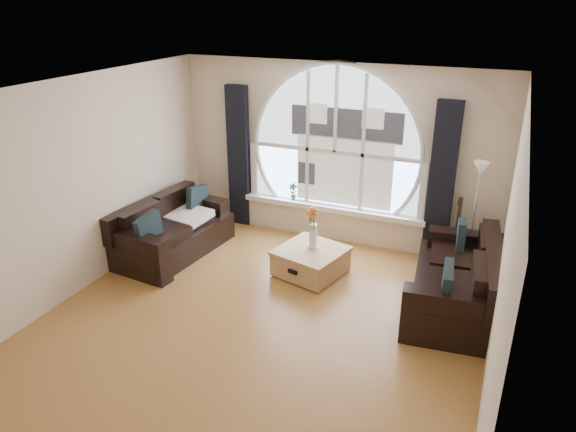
# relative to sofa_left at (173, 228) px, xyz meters

# --- Properties ---
(ground) EXTENTS (5.00, 5.50, 0.01)m
(ground) POSITION_rel_sofa_left_xyz_m (1.98, -1.23, -0.40)
(ground) COLOR brown
(ground) RESTS_ON ground
(ceiling) EXTENTS (5.00, 5.50, 0.01)m
(ceiling) POSITION_rel_sofa_left_xyz_m (1.98, -1.23, 2.30)
(ceiling) COLOR silver
(ceiling) RESTS_ON ground
(wall_back) EXTENTS (5.00, 0.01, 2.70)m
(wall_back) POSITION_rel_sofa_left_xyz_m (1.98, 1.52, 0.95)
(wall_back) COLOR beige
(wall_back) RESTS_ON ground
(wall_front) EXTENTS (5.00, 0.01, 2.70)m
(wall_front) POSITION_rel_sofa_left_xyz_m (1.98, -3.98, 0.95)
(wall_front) COLOR beige
(wall_front) RESTS_ON ground
(wall_left) EXTENTS (0.01, 5.50, 2.70)m
(wall_left) POSITION_rel_sofa_left_xyz_m (-0.52, -1.23, 0.95)
(wall_left) COLOR beige
(wall_left) RESTS_ON ground
(wall_right) EXTENTS (0.01, 5.50, 2.70)m
(wall_right) POSITION_rel_sofa_left_xyz_m (4.48, -1.23, 0.95)
(wall_right) COLOR beige
(wall_right) RESTS_ON ground
(attic_slope) EXTENTS (0.92, 5.50, 0.72)m
(attic_slope) POSITION_rel_sofa_left_xyz_m (4.18, -1.23, 1.95)
(attic_slope) COLOR silver
(attic_slope) RESTS_ON ground
(arched_window) EXTENTS (2.60, 0.06, 2.15)m
(arched_window) POSITION_rel_sofa_left_xyz_m (1.98, 1.49, 1.23)
(arched_window) COLOR silver
(arched_window) RESTS_ON wall_back
(window_sill) EXTENTS (2.90, 0.22, 0.08)m
(window_sill) POSITION_rel_sofa_left_xyz_m (1.98, 1.42, 0.11)
(window_sill) COLOR white
(window_sill) RESTS_ON wall_back
(window_frame) EXTENTS (2.76, 0.08, 2.15)m
(window_frame) POSITION_rel_sofa_left_xyz_m (1.98, 1.46, 1.23)
(window_frame) COLOR white
(window_frame) RESTS_ON wall_back
(neighbor_house) EXTENTS (1.70, 0.02, 1.50)m
(neighbor_house) POSITION_rel_sofa_left_xyz_m (2.13, 1.47, 1.10)
(neighbor_house) COLOR silver
(neighbor_house) RESTS_ON wall_back
(curtain_left) EXTENTS (0.35, 0.12, 2.30)m
(curtain_left) POSITION_rel_sofa_left_xyz_m (0.38, 1.40, 0.75)
(curtain_left) COLOR black
(curtain_left) RESTS_ON ground
(curtain_right) EXTENTS (0.35, 0.12, 2.30)m
(curtain_right) POSITION_rel_sofa_left_xyz_m (3.58, 1.40, 0.75)
(curtain_right) COLOR black
(curtain_right) RESTS_ON ground
(sofa_left) EXTENTS (1.10, 1.91, 0.81)m
(sofa_left) POSITION_rel_sofa_left_xyz_m (0.00, 0.00, 0.00)
(sofa_left) COLOR black
(sofa_left) RESTS_ON ground
(sofa_right) EXTENTS (1.16, 2.01, 0.85)m
(sofa_right) POSITION_rel_sofa_left_xyz_m (4.02, 0.09, 0.00)
(sofa_right) COLOR black
(sofa_right) RESTS_ON ground
(coffee_chest) EXTENTS (1.03, 1.03, 0.41)m
(coffee_chest) POSITION_rel_sofa_left_xyz_m (2.10, 0.19, -0.19)
(coffee_chest) COLOR tan
(coffee_chest) RESTS_ON ground
(throw_blanket) EXTENTS (0.63, 0.63, 0.10)m
(throw_blanket) POSITION_rel_sofa_left_xyz_m (0.11, 0.28, 0.10)
(throw_blanket) COLOR silver
(throw_blanket) RESTS_ON sofa_left
(vase_flowers) EXTENTS (0.24, 0.24, 0.70)m
(vase_flowers) POSITION_rel_sofa_left_xyz_m (2.10, 0.25, 0.36)
(vase_flowers) COLOR white
(vase_flowers) RESTS_ON coffee_chest
(floor_lamp) EXTENTS (0.24, 0.24, 1.60)m
(floor_lamp) POSITION_rel_sofa_left_xyz_m (4.08, 1.08, 0.40)
(floor_lamp) COLOR #B2B2B2
(floor_lamp) RESTS_ON ground
(guitar) EXTENTS (0.37, 0.26, 1.06)m
(guitar) POSITION_rel_sofa_left_xyz_m (3.88, 1.26, 0.13)
(guitar) COLOR olive
(guitar) RESTS_ON ground
(potted_plant) EXTENTS (0.15, 0.10, 0.27)m
(potted_plant) POSITION_rel_sofa_left_xyz_m (1.33, 1.42, 0.29)
(potted_plant) COLOR #1E6023
(potted_plant) RESTS_ON window_sill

